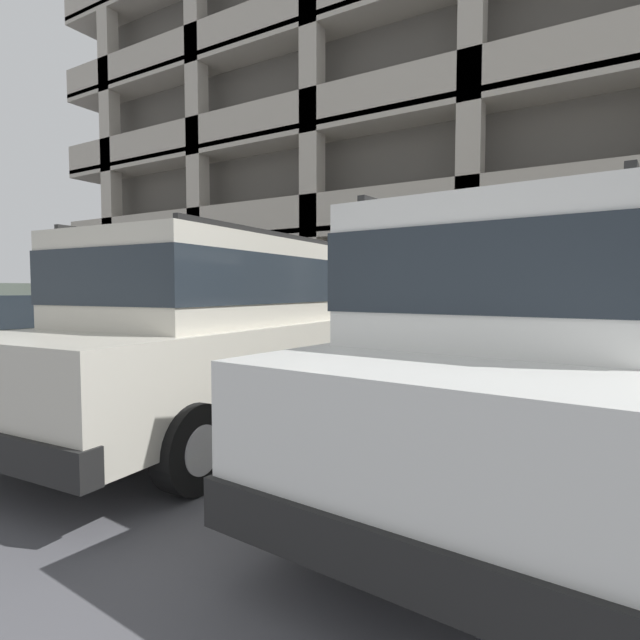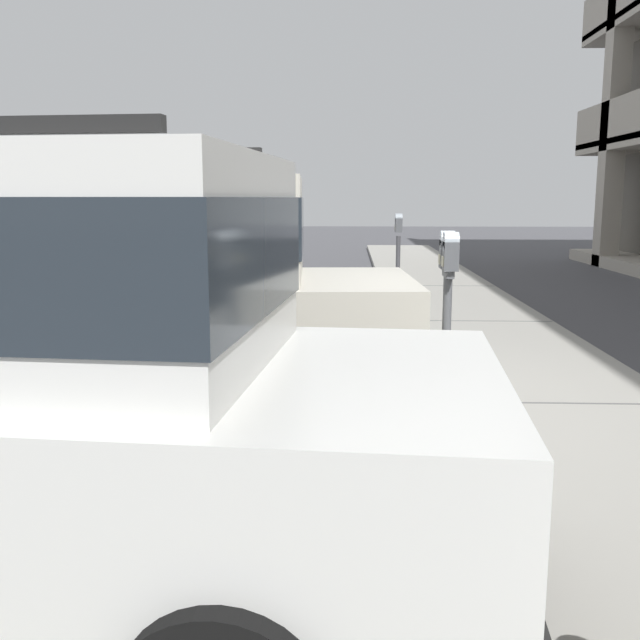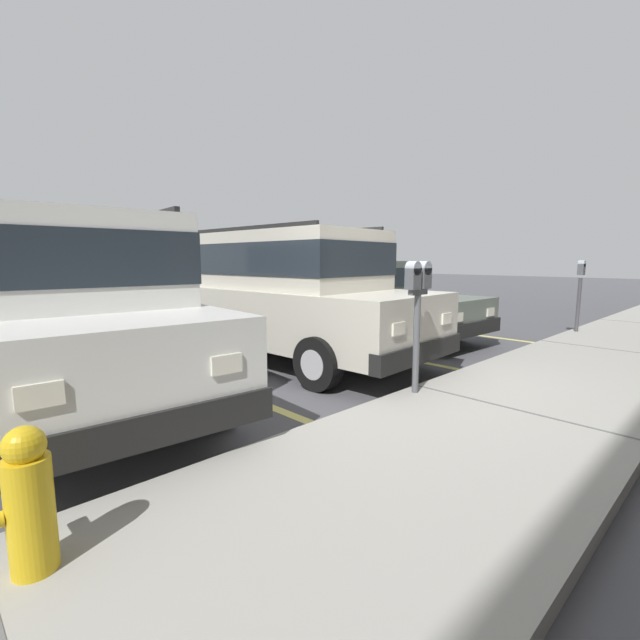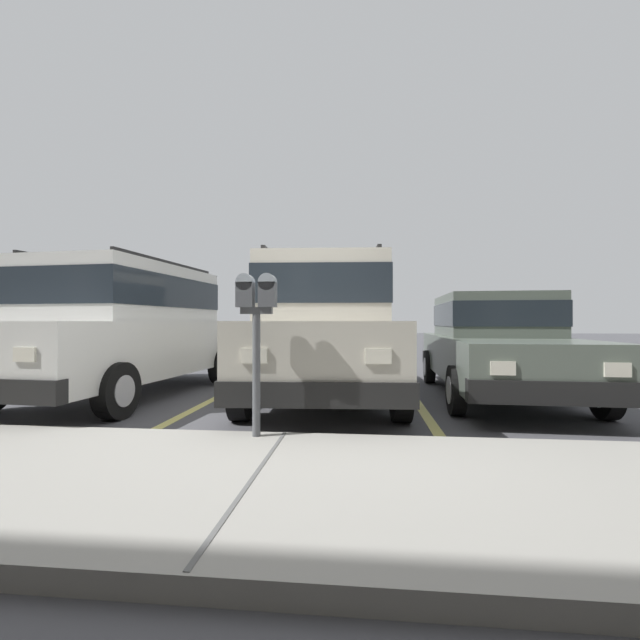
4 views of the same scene
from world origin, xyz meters
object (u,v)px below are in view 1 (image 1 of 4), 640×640
(parking_meter_near, at_px, (361,310))
(parking_garage, at_px, (511,153))
(dark_hatchback, at_px, (532,341))
(silver_suv, at_px, (220,326))
(parking_meter_far, at_px, (108,310))
(red_sedan, at_px, (40,342))

(parking_meter_near, distance_m, parking_garage, 12.23)
(parking_garage, bearing_deg, dark_hatchback, -78.89)
(silver_suv, height_order, dark_hatchback, same)
(parking_garage, bearing_deg, parking_meter_near, -89.83)
(dark_hatchback, relative_size, parking_meter_far, 3.42)
(parking_meter_far, relative_size, parking_garage, 0.04)
(parking_meter_near, relative_size, parking_garage, 0.04)
(parking_meter_far, distance_m, parking_garage, 13.57)
(dark_hatchback, bearing_deg, parking_meter_near, 141.18)
(dark_hatchback, distance_m, parking_meter_far, 8.85)
(silver_suv, xyz_separation_m, parking_meter_near, (0.36, 2.60, 0.10))
(red_sedan, xyz_separation_m, parking_meter_near, (2.93, 3.05, 0.36))
(red_sedan, height_order, parking_meter_far, parking_meter_far)
(silver_suv, distance_m, parking_meter_far, 6.04)
(dark_hatchback, height_order, parking_meter_near, dark_hatchback)
(red_sedan, relative_size, parking_meter_far, 3.16)
(silver_suv, distance_m, parking_garage, 14.69)
(silver_suv, bearing_deg, parking_meter_far, 151.20)
(parking_garage, bearing_deg, silver_suv, -91.37)
(parking_meter_near, height_order, parking_meter_far, parking_meter_far)
(red_sedan, height_order, parking_meter_near, parking_meter_near)
(parking_meter_near, bearing_deg, parking_garage, 90.17)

